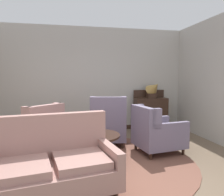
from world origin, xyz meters
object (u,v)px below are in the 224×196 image
object	(u,v)px
sideboard	(151,112)
gramophone	(154,89)
coffee_table	(95,140)
armchair_near_window	(38,132)
armchair_near_sideboard	(156,133)
porcelain_vase	(92,127)
armchair_back_corner	(108,125)
settee	(51,165)

from	to	relation	value
sideboard	gramophone	world-z (taller)	gramophone
coffee_table	sideboard	bearing A→B (deg)	49.06
armchair_near_window	gramophone	size ratio (longest dim) A/B	2.04
armchair_near_window	armchair_near_sideboard	size ratio (longest dim) A/B	1.20
armchair_near_window	sideboard	bearing A→B (deg)	159.58
porcelain_vase	sideboard	size ratio (longest dim) A/B	0.26
armchair_back_corner	gramophone	world-z (taller)	gramophone
settee	sideboard	bearing A→B (deg)	40.73
armchair_back_corner	gramophone	xyz separation A→B (m)	(1.54, 1.13, 0.74)
porcelain_vase	armchair_back_corner	bearing A→B (deg)	63.85
porcelain_vase	settee	bearing A→B (deg)	-122.85
porcelain_vase	sideboard	xyz separation A→B (m)	(1.96, 2.19, -0.13)
coffee_table	gramophone	bearing A→B (deg)	47.08
coffee_table	armchair_back_corner	world-z (taller)	armchair_back_corner
armchair_near_sideboard	sideboard	distance (m)	2.00
armchair_back_corner	armchair_near_window	bearing A→B (deg)	16.32
porcelain_vase	armchair_near_window	size ratio (longest dim) A/B	0.26
porcelain_vase	sideboard	world-z (taller)	sideboard
coffee_table	sideboard	size ratio (longest dim) A/B	0.76
porcelain_vase	armchair_near_sideboard	world-z (taller)	armchair_near_sideboard
settee	sideboard	distance (m)	4.08
armchair_near_sideboard	gramophone	xyz separation A→B (m)	(0.69, 1.80, 0.79)
porcelain_vase	settee	size ratio (longest dim) A/B	0.17
gramophone	armchair_near_sideboard	bearing A→B (deg)	-110.87
settee	gramophone	xyz separation A→B (m)	(2.64, 3.06, 0.80)
settee	armchair_near_window	xyz separation A→B (m)	(-0.38, 1.79, 0.01)
coffee_table	armchair_near_sideboard	size ratio (longest dim) A/B	0.89
armchair_near_window	armchair_near_sideboard	distance (m)	2.39
armchair_near_window	sideboard	distance (m)	3.27
coffee_table	settee	distance (m)	1.17
armchair_back_corner	settee	bearing A→B (deg)	71.26
armchair_back_corner	gramophone	size ratio (longest dim) A/B	1.91
armchair_near_window	armchair_back_corner	distance (m)	1.49
armchair_back_corner	coffee_table	bearing A→B (deg)	77.39
armchair_near_window	armchair_near_sideboard	world-z (taller)	armchair_near_window
armchair_near_window	sideboard	world-z (taller)	sideboard
armchair_near_sideboard	sideboard	size ratio (longest dim) A/B	0.86
settee	armchair_near_window	world-z (taller)	settee
armchair_near_sideboard	armchair_back_corner	bearing A→B (deg)	43.13
settee	armchair_back_corner	world-z (taller)	armchair_back_corner
porcelain_vase	settee	xyz separation A→B (m)	(-0.62, -0.97, -0.25)
settee	gramophone	size ratio (longest dim) A/B	2.99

